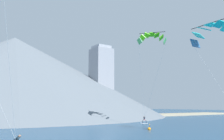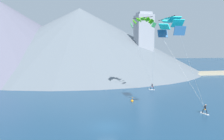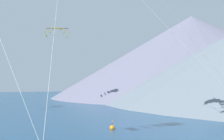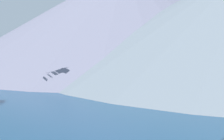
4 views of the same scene
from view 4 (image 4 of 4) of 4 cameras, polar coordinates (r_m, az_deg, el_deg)
shoreline_strip at (r=65.84m, az=18.15°, el=-2.74°), size 180.00×10.00×0.70m
mountain_peak_central_summit at (r=114.86m, az=2.39°, el=9.42°), size 123.14×123.14×36.65m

